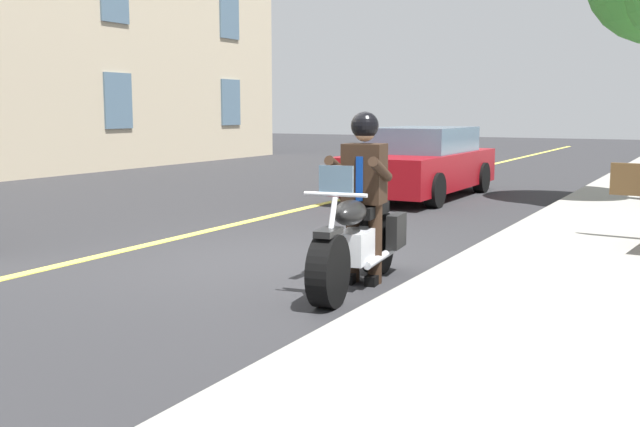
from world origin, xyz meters
TOP-DOWN VIEW (x-y plane):
  - ground_plane at (0.00, 0.00)m, footprint 80.00×80.00m
  - lane_center_stripe at (0.00, -2.00)m, footprint 60.00×0.16m
  - motorcycle_main at (0.63, 1.41)m, footprint 2.22×0.78m
  - rider_main at (0.45, 1.39)m, footprint 0.67×0.61m
  - car_silver at (-7.02, -0.83)m, footprint 4.60×1.92m

SIDE VIEW (x-z plane):
  - ground_plane at x=0.00m, z-range 0.00..0.00m
  - lane_center_stripe at x=0.00m, z-range 0.00..0.01m
  - motorcycle_main at x=0.63m, z-range -0.18..1.08m
  - car_silver at x=-7.02m, z-range -0.01..1.39m
  - rider_main at x=0.45m, z-range 0.17..1.91m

